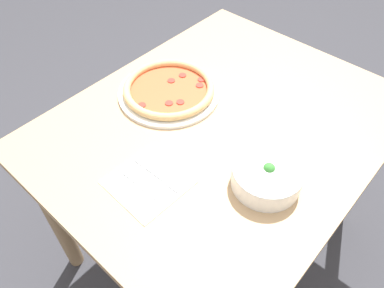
% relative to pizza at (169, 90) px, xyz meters
% --- Properties ---
extents(ground_plane, '(8.00, 8.00, 0.00)m').
position_rel_pizza_xyz_m(ground_plane, '(-0.02, 0.22, -0.78)').
color(ground_plane, '#333338').
extents(dining_table, '(1.12, 0.91, 0.76)m').
position_rel_pizza_xyz_m(dining_table, '(-0.02, 0.22, -0.13)').
color(dining_table, tan).
rests_on(dining_table, ground_plane).
extents(pizza, '(0.35, 0.35, 0.04)m').
position_rel_pizza_xyz_m(pizza, '(0.00, 0.00, 0.00)').
color(pizza, white).
rests_on(pizza, dining_table).
extents(bowl, '(0.19, 0.19, 0.08)m').
position_rel_pizza_xyz_m(bowl, '(0.10, 0.46, 0.02)').
color(bowl, white).
rests_on(bowl, dining_table).
extents(napkin, '(0.20, 0.20, 0.00)m').
position_rel_pizza_xyz_m(napkin, '(0.31, 0.22, -0.02)').
color(napkin, white).
rests_on(napkin, dining_table).
extents(fork, '(0.02, 0.17, 0.00)m').
position_rel_pizza_xyz_m(fork, '(0.28, 0.22, -0.01)').
color(fork, silver).
rests_on(fork, napkin).
extents(knife, '(0.02, 0.19, 0.01)m').
position_rel_pizza_xyz_m(knife, '(0.33, 0.21, -0.01)').
color(knife, silver).
rests_on(knife, napkin).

